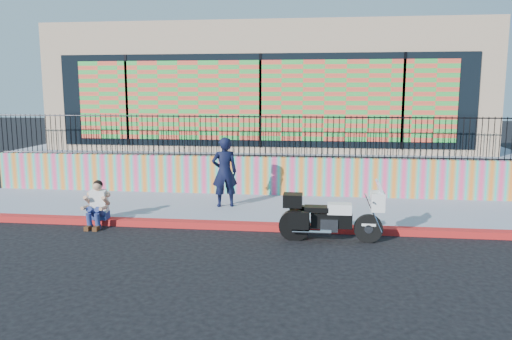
# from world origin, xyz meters

# --- Properties ---
(ground) EXTENTS (90.00, 90.00, 0.00)m
(ground) POSITION_xyz_m (0.00, 0.00, 0.00)
(ground) COLOR black
(ground) RESTS_ON ground
(red_curb) EXTENTS (16.00, 0.30, 0.15)m
(red_curb) POSITION_xyz_m (0.00, 0.00, 0.07)
(red_curb) COLOR red
(red_curb) RESTS_ON ground
(sidewalk) EXTENTS (16.00, 3.00, 0.15)m
(sidewalk) POSITION_xyz_m (0.00, 1.65, 0.07)
(sidewalk) COLOR gray
(sidewalk) RESTS_ON ground
(mural_wall) EXTENTS (16.00, 0.20, 1.10)m
(mural_wall) POSITION_xyz_m (0.00, 3.25, 0.70)
(mural_wall) COLOR #FD427B
(mural_wall) RESTS_ON sidewalk
(metal_fence) EXTENTS (15.80, 0.04, 1.20)m
(metal_fence) POSITION_xyz_m (0.00, 3.25, 1.85)
(metal_fence) COLOR black
(metal_fence) RESTS_ON mural_wall
(elevated_platform) EXTENTS (16.00, 10.00, 1.25)m
(elevated_platform) POSITION_xyz_m (0.00, 8.35, 0.62)
(elevated_platform) COLOR gray
(elevated_platform) RESTS_ON ground
(storefront_building) EXTENTS (14.00, 8.06, 4.00)m
(storefront_building) POSITION_xyz_m (0.00, 8.13, 3.25)
(storefront_building) COLOR tan
(storefront_building) RESTS_ON elevated_platform
(police_motorcycle) EXTENTS (2.14, 0.71, 1.33)m
(police_motorcycle) POSITION_xyz_m (2.03, -0.67, 0.56)
(police_motorcycle) COLOR black
(police_motorcycle) RESTS_ON ground
(police_officer) EXTENTS (0.77, 0.62, 1.82)m
(police_officer) POSITION_xyz_m (-0.64, 1.58, 1.06)
(police_officer) COLOR black
(police_officer) RESTS_ON sidewalk
(seated_man) EXTENTS (0.54, 0.71, 1.06)m
(seated_man) POSITION_xyz_m (-3.31, -0.26, 0.45)
(seated_man) COLOR navy
(seated_man) RESTS_ON ground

